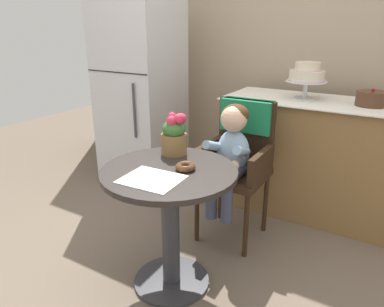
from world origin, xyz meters
The scene contains 12 objects.
ground_plane centered at (0.00, 0.00, 0.00)m, with size 8.00×8.00×0.00m, color #6B5B4C.
back_wall centered at (0.00, 1.85, 1.35)m, with size 4.80×0.10×2.70m, color tan.
cafe_table centered at (0.00, 0.00, 0.51)m, with size 0.72×0.72×0.72m.
wicker_chair centered at (0.09, 0.73, 0.64)m, with size 0.42×0.45×0.95m.
seated_child centered at (0.09, 0.57, 0.68)m, with size 0.27×0.32×0.73m.
paper_napkin centered at (0.00, -0.15, 0.72)m, with size 0.29×0.24×0.00m, color white.
donut_front centered at (0.08, 0.04, 0.74)m, with size 0.11×0.11×0.04m.
flower_vase centered at (-0.11, 0.21, 0.83)m, with size 0.15×0.15×0.25m.
display_counter centered at (0.55, 1.30, 0.45)m, with size 1.56×0.62×0.90m.
tiered_cake_stand centered at (0.35, 1.30, 1.08)m, with size 0.30×0.30×0.27m.
round_layer_cake centered at (0.80, 1.30, 0.95)m, with size 0.21×0.21×0.12m.
refrigerator centered at (-1.05, 1.10, 0.85)m, with size 0.64×0.63×1.70m.
Camera 1 is at (0.98, -1.42, 1.44)m, focal length 33.38 mm.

